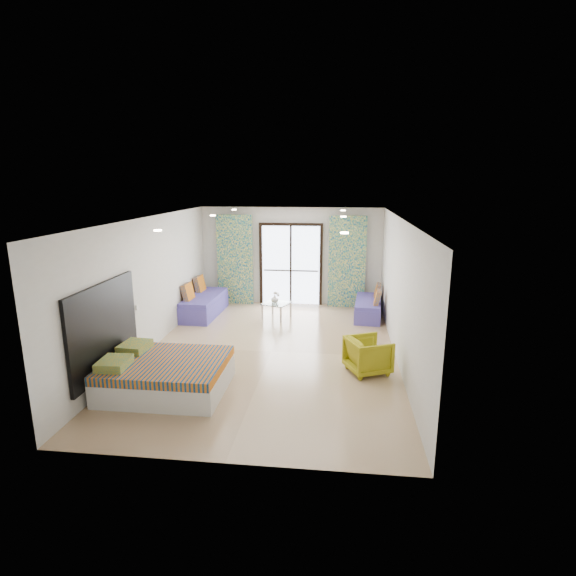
# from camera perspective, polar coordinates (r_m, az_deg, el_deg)

# --- Properties ---
(floor) EXTENTS (5.00, 7.50, 0.01)m
(floor) POSITION_cam_1_polar(r_m,az_deg,el_deg) (9.27, -2.17, -8.07)
(floor) COLOR #A38361
(floor) RESTS_ON ground
(ceiling) EXTENTS (5.00, 7.50, 0.01)m
(ceiling) POSITION_cam_1_polar(r_m,az_deg,el_deg) (8.65, -2.33, 8.82)
(ceiling) COLOR silver
(ceiling) RESTS_ON ground
(wall_back) EXTENTS (5.00, 0.01, 2.70)m
(wall_back) POSITION_cam_1_polar(r_m,az_deg,el_deg) (12.51, 0.37, 4.04)
(wall_back) COLOR silver
(wall_back) RESTS_ON ground
(wall_front) EXTENTS (5.00, 0.01, 2.70)m
(wall_front) POSITION_cam_1_polar(r_m,az_deg,el_deg) (5.36, -8.45, -9.20)
(wall_front) COLOR silver
(wall_front) RESTS_ON ground
(wall_left) EXTENTS (0.01, 7.50, 2.70)m
(wall_left) POSITION_cam_1_polar(r_m,az_deg,el_deg) (9.56, -17.23, 0.47)
(wall_left) COLOR silver
(wall_left) RESTS_ON ground
(wall_right) EXTENTS (0.01, 7.50, 2.70)m
(wall_right) POSITION_cam_1_polar(r_m,az_deg,el_deg) (8.84, 13.99, -0.35)
(wall_right) COLOR silver
(wall_right) RESTS_ON ground
(balcony_door) EXTENTS (1.76, 0.08, 2.28)m
(balcony_door) POSITION_cam_1_polar(r_m,az_deg,el_deg) (12.49, 0.36, 3.60)
(balcony_door) COLOR black
(balcony_door) RESTS_ON floor
(balcony_rail) EXTENTS (1.52, 0.03, 0.04)m
(balcony_rail) POSITION_cam_1_polar(r_m,az_deg,el_deg) (12.56, 0.36, 2.23)
(balcony_rail) COLOR #595451
(balcony_rail) RESTS_ON balcony_door
(curtain_left) EXTENTS (1.00, 0.10, 2.50)m
(curtain_left) POSITION_cam_1_polar(r_m,az_deg,el_deg) (12.61, -6.75, 3.57)
(curtain_left) COLOR silver
(curtain_left) RESTS_ON floor
(curtain_right) EXTENTS (1.00, 0.10, 2.50)m
(curtain_right) POSITION_cam_1_polar(r_m,az_deg,el_deg) (12.28, 7.50, 3.27)
(curtain_right) COLOR silver
(curtain_right) RESTS_ON floor
(downlight_a) EXTENTS (0.12, 0.12, 0.02)m
(downlight_a) POSITION_cam_1_polar(r_m,az_deg,el_deg) (7.10, -16.21, 7.04)
(downlight_a) COLOR #FFE0B2
(downlight_a) RESTS_ON ceiling
(downlight_b) EXTENTS (0.12, 0.12, 0.02)m
(downlight_b) POSITION_cam_1_polar(r_m,az_deg,el_deg) (6.56, 7.18, 6.97)
(downlight_b) COLOR #FFE0B2
(downlight_b) RESTS_ON ceiling
(downlight_c) EXTENTS (0.12, 0.12, 0.02)m
(downlight_c) POSITION_cam_1_polar(r_m,az_deg,el_deg) (9.93, -9.54, 9.07)
(downlight_c) COLOR #FFE0B2
(downlight_c) RESTS_ON ceiling
(downlight_d) EXTENTS (0.12, 0.12, 0.02)m
(downlight_d) POSITION_cam_1_polar(r_m,az_deg,el_deg) (9.54, 7.05, 8.99)
(downlight_d) COLOR #FFE0B2
(downlight_d) RESTS_ON ceiling
(downlight_e) EXTENTS (0.12, 0.12, 0.02)m
(downlight_e) POSITION_cam_1_polar(r_m,az_deg,el_deg) (11.86, -6.86, 9.85)
(downlight_e) COLOR #FFE0B2
(downlight_e) RESTS_ON ceiling
(downlight_f) EXTENTS (0.12, 0.12, 0.02)m
(downlight_f) POSITION_cam_1_polar(r_m,az_deg,el_deg) (11.54, 7.00, 9.75)
(downlight_f) COLOR #FFE0B2
(downlight_f) RESTS_ON ceiling
(headboard) EXTENTS (0.06, 2.10, 1.50)m
(headboard) POSITION_cam_1_polar(r_m,az_deg,el_deg) (7.97, -22.28, -4.73)
(headboard) COLOR black
(headboard) RESTS_ON floor
(switch_plate) EXTENTS (0.02, 0.10, 0.10)m
(switch_plate) POSITION_cam_1_polar(r_m,az_deg,el_deg) (9.03, -18.59, -2.33)
(switch_plate) COLOR silver
(switch_plate) RESTS_ON wall_left
(bed) EXTENTS (1.94, 1.58, 0.67)m
(bed) POSITION_cam_1_polar(r_m,az_deg,el_deg) (7.82, -15.33, -10.55)
(bed) COLOR silver
(bed) RESTS_ON floor
(daybed_left) EXTENTS (0.79, 1.91, 0.93)m
(daybed_left) POSITION_cam_1_polar(r_m,az_deg,el_deg) (11.82, -10.63, -2.01)
(daybed_left) COLOR #4D43A0
(daybed_left) RESTS_ON floor
(daybed_right) EXTENTS (0.76, 1.67, 0.80)m
(daybed_right) POSITION_cam_1_polar(r_m,az_deg,el_deg) (11.66, 10.19, -2.42)
(daybed_right) COLOR #4D43A0
(daybed_right) RESTS_ON floor
(coffee_table) EXTENTS (0.79, 0.79, 0.70)m
(coffee_table) POSITION_cam_1_polar(r_m,az_deg,el_deg) (11.33, -1.47, -2.10)
(coffee_table) COLOR silver
(coffee_table) RESTS_ON floor
(vase) EXTENTS (0.20, 0.21, 0.19)m
(vase) POSITION_cam_1_polar(r_m,az_deg,el_deg) (11.32, -1.69, -1.39)
(vase) COLOR white
(vase) RESTS_ON coffee_table
(armchair) EXTENTS (0.88, 0.90, 0.72)m
(armchair) POSITION_cam_1_polar(r_m,az_deg,el_deg) (8.32, 10.15, -8.19)
(armchair) COLOR #A29A14
(armchair) RESTS_ON floor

